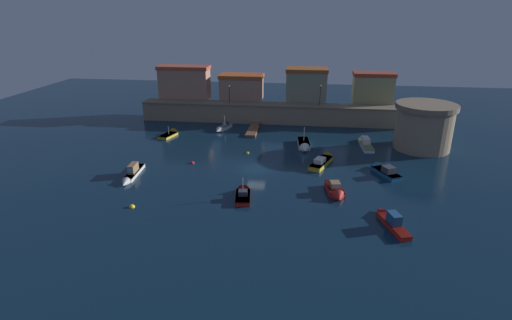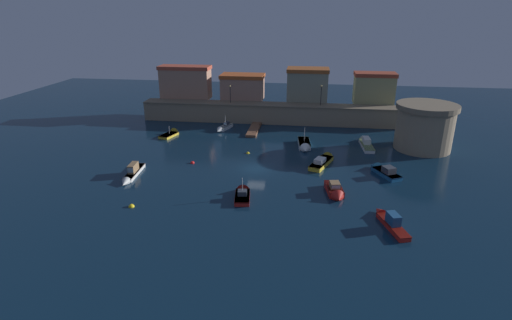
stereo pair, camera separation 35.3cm
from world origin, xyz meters
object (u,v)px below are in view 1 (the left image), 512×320
quay_lamp_0 (229,91)px  moored_boat_9 (382,170)px  moored_boat_3 (304,145)px  quay_lamp_1 (320,92)px  moored_boat_5 (223,128)px  mooring_buoy_1 (248,153)px  moored_boat_2 (243,193)px  moored_boat_6 (132,174)px  mooring_buoy_2 (132,207)px  mooring_buoy_0 (192,163)px  moored_boat_0 (365,143)px  moored_boat_4 (324,160)px  moored_boat_8 (171,134)px  moored_boat_7 (336,191)px  fortress_tower (424,126)px  moored_boat_1 (390,220)px

quay_lamp_0 → moored_boat_9: 35.24m
moored_boat_3 → quay_lamp_0: bearing=-139.6°
quay_lamp_1 → moored_boat_5: 19.52m
quay_lamp_1 → moored_boat_9: quay_lamp_1 is taller
moored_boat_3 → mooring_buoy_1: (-8.60, -3.73, -0.44)m
quay_lamp_0 → moored_boat_2: bearing=-76.6°
moored_boat_6 → mooring_buoy_1: size_ratio=14.33×
moored_boat_5 → moored_boat_6: size_ratio=0.71×
moored_boat_3 → mooring_buoy_2: 29.80m
quay_lamp_0 → moored_boat_5: quay_lamp_0 is taller
quay_lamp_0 → mooring_buoy_0: bearing=-92.7°
moored_boat_0 → moored_boat_2: moored_boat_2 is taller
quay_lamp_0 → moored_boat_4: 27.93m
quay_lamp_1 → moored_boat_8: 28.60m
moored_boat_2 → moored_boat_3: moored_boat_3 is taller
quay_lamp_1 → moored_boat_6: 39.01m
moored_boat_2 → mooring_buoy_2: (-12.01, -4.44, -0.32)m
moored_boat_2 → moored_boat_7: bearing=-88.2°
fortress_tower → moored_boat_4: (-15.58, -8.39, -3.28)m
quay_lamp_0 → moored_boat_3: 21.47m
moored_boat_5 → mooring_buoy_1: 13.50m
moored_boat_1 → moored_boat_5: 39.59m
moored_boat_1 → fortress_tower: bearing=-36.7°
fortress_tower → moored_boat_0: fortress_tower is taller
moored_boat_3 → mooring_buoy_2: size_ratio=9.51×
moored_boat_2 → moored_boat_3: bearing=-27.9°
moored_boat_3 → mooring_buoy_0: bearing=-65.8°
moored_boat_6 → moored_boat_9: bearing=95.4°
moored_boat_3 → moored_boat_5: size_ratio=1.24×
quay_lamp_0 → moored_boat_4: size_ratio=0.46×
quay_lamp_1 → moored_boat_0: (7.26, -11.96, -5.74)m
fortress_tower → moored_boat_9: 14.00m
mooring_buoy_2 → moored_boat_9: bearing=25.0°
moored_boat_0 → moored_boat_9: bearing=-179.2°
moored_boat_4 → moored_boat_3: bearing=46.1°
moored_boat_0 → mooring_buoy_1: moored_boat_0 is taller
mooring_buoy_0 → moored_boat_9: bearing=-0.5°
fortress_tower → mooring_buoy_1: size_ratio=18.45×
moored_boat_8 → moored_boat_1: bearing=-114.1°
quay_lamp_0 → moored_boat_3: quay_lamp_0 is taller
quay_lamp_1 → moored_boat_2: (-9.54, -33.08, -5.87)m
moored_boat_1 → moored_boat_5: (-24.15, 31.37, -0.07)m
moored_boat_2 → moored_boat_8: 27.77m
mooring_buoy_2 → moored_boat_3: bearing=50.5°
moored_boat_2 → moored_boat_5: moored_boat_2 is taller
quay_lamp_1 → moored_boat_6: (-25.07, -29.33, -5.73)m
mooring_buoy_1 → mooring_buoy_2: (-10.37, -19.25, 0.00)m
quay_lamp_0 → moored_boat_8: 14.73m
moored_boat_4 → mooring_buoy_2: size_ratio=10.93×
moored_boat_9 → mooring_buoy_0: (-26.63, 0.22, -0.42)m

